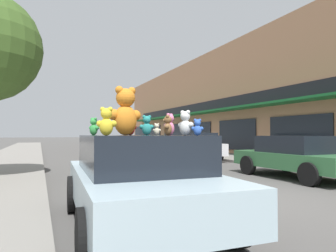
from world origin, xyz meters
TOP-DOWN VIEW (x-y plane):
  - ground_plane at (0.00, 0.00)m, footprint 260.00×260.00m
  - storefront_row at (13.99, 13.89)m, footprint 14.18×41.55m
  - plush_art_car at (-3.10, -0.63)m, footprint 2.20×4.19m
  - teddy_bear_giant at (-3.26, -0.38)m, footprint 0.60×0.40m
  - teddy_bear_teal at (-2.75, 0.00)m, footprint 0.28×0.18m
  - teddy_bear_brown at (-2.70, -0.85)m, footprint 0.19×0.24m
  - teddy_bear_white at (-2.66, -1.40)m, footprint 0.20×0.27m
  - teddy_bear_pink at (-2.44, -0.33)m, footprint 0.27×0.25m
  - teddy_bear_cream at (-2.48, 0.19)m, footprint 0.15×0.16m
  - teddy_bear_red at (-3.12, -0.22)m, footprint 0.23×0.14m
  - teddy_bear_yellow at (-3.76, -1.33)m, footprint 0.27×0.22m
  - teddy_bear_blue at (-2.60, -1.62)m, footprint 0.17×0.13m
  - teddy_bear_green at (-3.71, -0.01)m, footprint 0.19×0.22m
  - parked_car_far_center at (3.26, 2.27)m, footprint 2.03×4.29m
  - parked_car_far_right at (3.26, 9.71)m, footprint 1.98×4.58m

SIDE VIEW (x-z plane):
  - ground_plane at x=0.00m, z-range 0.00..0.00m
  - parked_car_far_center at x=3.26m, z-range 0.04..1.43m
  - plush_art_car at x=-3.10m, z-range 0.05..1.48m
  - parked_car_far_right at x=3.26m, z-range 0.07..1.58m
  - teddy_bear_blue at x=-2.60m, z-range 1.43..1.66m
  - teddy_bear_cream at x=-2.48m, z-range 1.43..1.66m
  - teddy_bear_green at x=-3.71m, z-range 1.43..1.73m
  - teddy_bear_brown at x=-2.70m, z-range 1.43..1.75m
  - teddy_bear_red at x=-3.12m, z-range 1.43..1.75m
  - teddy_bear_white at x=-2.66m, z-range 1.43..1.78m
  - teddy_bear_teal at x=-2.75m, z-range 1.43..1.79m
  - teddy_bear_yellow at x=-3.76m, z-range 1.43..1.80m
  - teddy_bear_pink at x=-2.44m, z-range 1.43..1.81m
  - teddy_bear_giant at x=-3.26m, z-range 1.42..2.22m
  - storefront_row at x=13.99m, z-range 0.00..7.84m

